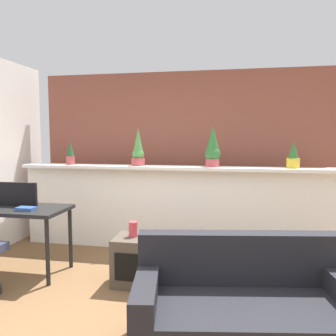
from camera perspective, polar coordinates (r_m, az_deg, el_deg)
ground_plane at (r=2.98m, az=-5.70°, el=-25.89°), size 12.00×12.00×0.00m
divider_wall at (r=4.61m, az=1.38°, el=-7.05°), size 4.32×0.16×1.11m
plant_shelf at (r=4.48m, az=1.31°, el=0.04°), size 4.32×0.33×0.04m
brick_wall_behind at (r=5.10m, az=2.51°, el=2.04°), size 4.32×0.10×2.50m
potted_plant_0 at (r=4.93m, az=-16.19°, el=2.40°), size 0.11×0.11×0.33m
potted_plant_1 at (r=4.59m, az=-5.07°, el=3.04°), size 0.18×0.18×0.51m
potted_plant_2 at (r=4.45m, az=7.57°, el=3.32°), size 0.20×0.20×0.53m
potted_plant_3 at (r=4.50m, az=20.42°, el=1.86°), size 0.16×0.16×0.34m
desk at (r=4.18m, az=-24.05°, el=-7.26°), size 1.10×0.60×0.75m
tv_monitor at (r=4.24m, az=-24.23°, el=-4.05°), size 0.50×0.04×0.27m
side_cube_shelf at (r=3.68m, az=-5.80°, el=-15.28°), size 0.40×0.41×0.50m
vase_on_shelf at (r=3.60m, az=-5.92°, el=-10.25°), size 0.09×0.09×0.16m
book_on_desk at (r=3.96m, az=-22.89°, el=-6.37°), size 0.19×0.12×0.04m
couch at (r=2.68m, az=12.78°, el=-22.86°), size 1.66×1.01×0.80m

